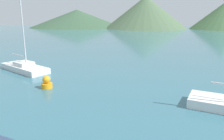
# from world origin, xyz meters

# --- Properties ---
(sailboat_middle) EXTENTS (6.00, 4.51, 6.99)m
(sailboat_middle) POSITION_xyz_m (-9.78, 17.00, 0.37)
(sailboat_middle) COLOR white
(sailboat_middle) RESTS_ON ground_plane
(buoy_marker) EXTENTS (0.80, 0.80, 0.93)m
(buoy_marker) POSITION_xyz_m (-5.25, 12.52, 0.38)
(buoy_marker) COLOR orange
(buoy_marker) RESTS_ON ground_plane
(hill_west) EXTENTS (43.73, 43.73, 8.22)m
(hill_west) POSITION_xyz_m (-33.23, 100.74, 4.11)
(hill_west) COLOR #38563D
(hill_west) RESTS_ON ground_plane
(hill_central) EXTENTS (34.93, 34.93, 13.45)m
(hill_central) POSITION_xyz_m (-0.75, 95.50, 6.72)
(hill_central) COLOR #4C6647
(hill_central) RESTS_ON ground_plane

